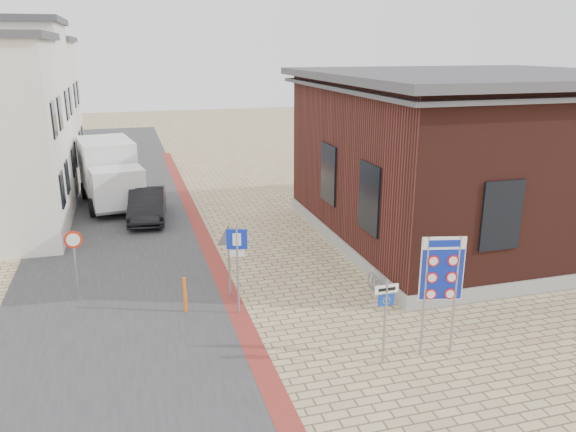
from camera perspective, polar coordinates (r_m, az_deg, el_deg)
ground at (r=15.83m, az=3.84°, el=-12.49°), size 120.00×120.00×0.00m
road_strip at (r=28.99m, az=-16.92°, el=0.62°), size 7.00×60.00×0.02m
curb_strip at (r=24.37m, az=-8.69°, el=-1.86°), size 0.60×40.00×0.02m
brick_building at (r=24.63m, az=18.36°, el=6.03°), size 13.00×13.00×6.80m
townhouse_far at (r=37.61m, az=-25.96°, el=9.72°), size 7.40×6.40×8.30m
bike_rack at (r=18.47m, az=9.32°, el=-7.30°), size 0.08×1.80×0.60m
sedan at (r=26.83m, az=-14.10°, el=1.20°), size 1.99×4.66×1.49m
box_truck at (r=29.82m, az=-17.64°, el=4.25°), size 3.32×6.40×3.19m
border_sign at (r=14.61m, az=15.37°, el=-5.39°), size 1.10×0.29×3.27m
essen_sign at (r=14.27m, az=9.88°, el=-9.30°), size 0.62×0.07×2.31m
parking_sign at (r=16.54m, az=-5.18°, el=-3.91°), size 0.60×0.19×2.77m
yield_sign at (r=17.70m, az=-6.05°, el=-2.87°), size 0.84×0.17×2.37m
speed_sign at (r=18.58m, az=-20.83°, el=-3.71°), size 0.56×0.07×2.36m
bollard at (r=17.34m, az=-10.42°, el=-7.90°), size 0.13×0.13×1.14m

